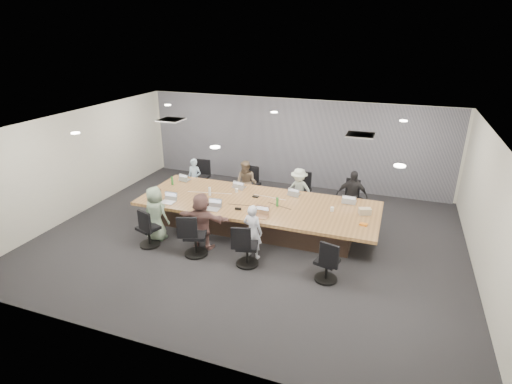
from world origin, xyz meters
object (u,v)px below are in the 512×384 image
(person_0, at_px, (195,178))
(person_2, at_px, (299,191))
(person_3, at_px, (352,196))
(stapler, at_px, (238,209))
(bottle_green_right, at_px, (277,202))
(bottle_clear, at_px, (210,191))
(laptop_6, at_px, (261,217))
(conference_table, at_px, (257,214))
(laptop_4, at_px, (168,202))
(chair_3, at_px, (352,202))
(laptop_5, at_px, (212,209))
(person_4, at_px, (156,214))
(person_5, at_px, (202,221))
(laptop_2, at_px, (294,194))
(chair_2, at_px, (301,194))
(canvas_bag, at_px, (365,211))
(chair_5, at_px, (195,238))
(chair_6, at_px, (247,249))
(chair_0, at_px, (200,180))
(mug_brown, at_px, (159,191))
(person_6, at_px, (253,232))
(laptop_1, at_px, (239,187))
(laptop_0, at_px, (185,180))
(person_1, at_px, (246,183))
(chair_4, at_px, (149,231))
(laptop_3, at_px, (349,201))
(chair_7, at_px, (327,265))
(bottle_green_left, at_px, (172,181))
(snack_packet, at_px, (363,224))

(person_0, xyz_separation_m, person_2, (3.23, 0.00, 0.04))
(person_3, distance_m, stapler, 3.14)
(bottle_green_right, height_order, bottle_clear, bottle_clear)
(laptop_6, bearing_deg, stapler, 166.83)
(conference_table, height_order, laptop_4, laptop_4)
(chair_3, height_order, laptop_5, laptop_5)
(person_4, xyz_separation_m, person_5, (1.23, -0.00, 0.01))
(person_2, relative_size, laptop_2, 4.09)
(chair_2, bearing_deg, canvas_bag, 142.53)
(chair_5, distance_m, chair_6, 1.25)
(chair_0, distance_m, bottle_clear, 2.13)
(laptop_2, relative_size, mug_brown, 2.55)
(laptop_6, bearing_deg, person_6, -86.56)
(person_3, bearing_deg, chair_6, -122.03)
(laptop_1, bearing_deg, chair_0, -15.18)
(person_3, distance_m, laptop_5, 3.73)
(laptop_1, distance_m, person_3, 3.04)
(bottle_clear, bearing_deg, person_6, -38.30)
(laptop_2, bearing_deg, person_0, 0.40)
(laptop_0, relative_size, bottle_green_right, 1.28)
(conference_table, height_order, bottle_green_right, bottle_green_right)
(chair_5, distance_m, person_1, 3.06)
(bottle_green_right, relative_size, bottle_clear, 0.99)
(chair_0, relative_size, person_5, 0.63)
(person_5, bearing_deg, stapler, -130.34)
(chair_4, bearing_deg, laptop_3, 49.33)
(mug_brown, bearing_deg, person_2, 26.48)
(chair_7, height_order, person_5, person_5)
(bottle_clear, bearing_deg, laptop_1, 58.54)
(person_2, bearing_deg, chair_4, -124.28)
(laptop_1, relative_size, person_4, 0.26)
(laptop_1, distance_m, person_4, 2.51)
(chair_3, xyz_separation_m, bottle_clear, (-3.49, -1.72, 0.49))
(person_5, bearing_deg, bottle_clear, -73.12)
(chair_6, height_order, laptop_4, chair_6)
(conference_table, relative_size, bottle_green_left, 25.64)
(person_0, distance_m, person_3, 4.68)
(chair_6, distance_m, laptop_0, 3.83)
(chair_3, xyz_separation_m, person_1, (-2.99, -0.35, 0.30))
(laptop_5, bearing_deg, chair_7, -19.27)
(person_0, height_order, laptop_2, person_0)
(bottle_green_left, xyz_separation_m, snack_packet, (5.30, -0.76, -0.10))
(stapler, bearing_deg, bottle_green_right, 25.84)
(conference_table, bearing_deg, chair_4, -141.08)
(chair_3, height_order, laptop_0, laptop_0)
(chair_5, xyz_separation_m, chair_6, (1.25, 0.00, -0.03))
(snack_packet, bearing_deg, bottle_clear, 174.25)
(laptop_4, xyz_separation_m, bottle_green_left, (-0.54, 1.14, 0.11))
(person_2, xyz_separation_m, laptop_6, (-0.36, -2.15, 0.11))
(conference_table, xyz_separation_m, laptop_1, (-0.82, 0.80, 0.35))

